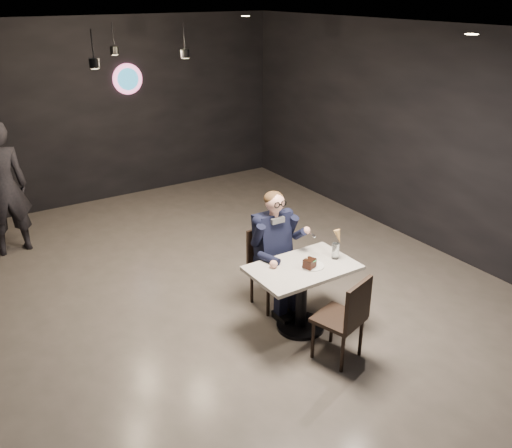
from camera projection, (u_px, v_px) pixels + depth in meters
floor at (220, 326)px, 5.91m from camera, size 9.00×9.00×0.00m
wall_sign at (128, 79)px, 8.95m from camera, size 0.50×0.06×0.50m
pendant_lights at (130, 35)px, 6.29m from camera, size 1.40×1.20×0.36m
main_table at (301, 298)px, 5.74m from camera, size 1.10×0.70×0.75m
chair_far at (272, 270)px, 6.13m from camera, size 0.42×0.46×0.92m
chair_near at (338, 317)px, 5.25m from camera, size 0.54×0.56×0.92m
seated_man at (273, 249)px, 6.03m from camera, size 0.60×0.80×1.44m
dessert_plate at (313, 266)px, 5.59m from camera, size 0.24×0.24×0.01m
cake_slice at (310, 264)px, 5.53m from camera, size 0.15×0.13×0.08m
mint_leaf at (313, 261)px, 5.50m from camera, size 0.07×0.04×0.01m
sundae_glass at (335, 251)px, 5.72m from camera, size 0.08×0.08×0.18m
wafer_cone at (338, 236)px, 5.67m from camera, size 0.09×0.09×0.14m
passerby at (2, 189)px, 7.23m from camera, size 0.71×0.49×1.85m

